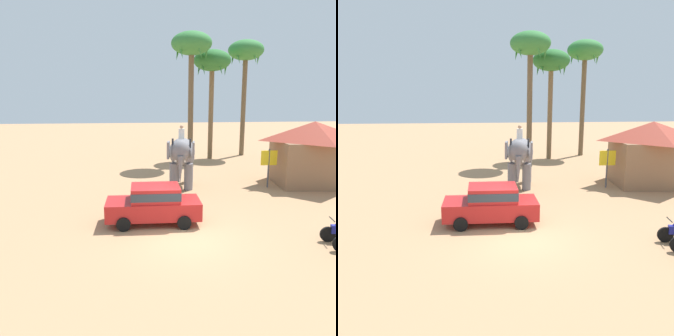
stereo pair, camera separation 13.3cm
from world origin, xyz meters
TOP-DOWN VIEW (x-y plane):
  - ground_plane at (0.00, 0.00)m, footprint 120.00×120.00m
  - car_sedan_foreground at (-1.03, 1.82)m, footprint 4.14×1.96m
  - elephant_with_mahout at (1.07, 7.83)m, footprint 2.20×4.00m
  - palm_tree_behind_elephant at (2.83, 14.99)m, footprint 3.20×3.20m
  - palm_tree_near_hut at (8.45, 18.67)m, footprint 3.20×3.20m
  - palm_tree_left_of_road at (5.02, 17.18)m, footprint 3.20×3.20m
  - roadside_hut at (9.36, 7.56)m, footprint 5.39×4.68m
  - signboard_yellow at (6.33, 7.08)m, footprint 1.00×0.10m

SIDE VIEW (x-z plane):
  - ground_plane at x=0.00m, z-range 0.00..0.00m
  - car_sedan_foreground at x=-1.03m, z-range 0.08..1.78m
  - signboard_yellow at x=6.33m, z-range 0.49..2.89m
  - elephant_with_mahout at x=1.07m, z-range 0.05..3.93m
  - roadside_hut at x=9.36m, z-range 0.12..4.12m
  - palm_tree_left_of_road at x=5.02m, z-range 3.48..12.91m
  - palm_tree_behind_elephant at x=2.83m, z-range 3.90..14.37m
  - palm_tree_near_hut at x=8.45m, z-range 3.92..14.42m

